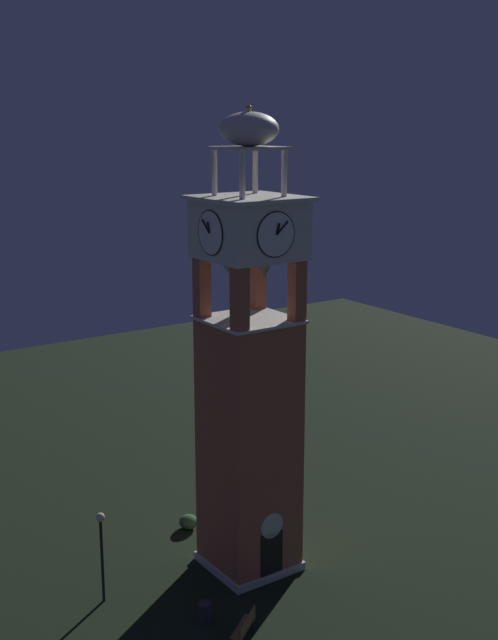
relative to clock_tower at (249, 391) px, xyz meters
The scene contains 8 objects.
ground 7.94m from the clock_tower, 93.39° to the left, with size 80.00×80.00×0.00m, color black.
clock_tower is the anchor object (origin of this frame).
park_bench 9.16m from the clock_tower, 126.30° to the right, with size 1.55×1.30×0.95m.
lamp_post 8.37m from the clock_tower, behind, with size 0.36×0.36×3.87m.
trash_bin 8.82m from the clock_tower, 146.12° to the right, with size 0.52×0.52×0.80m, color #2D2D33.
shrub_near_entry 8.76m from the clock_tower, 96.87° to the left, with size 0.89×0.89×0.67m, color #336638.
shrub_left_of_tower 8.42m from the clock_tower, 41.05° to the left, with size 1.27×1.27×0.60m, color #336638.
shrub_behind_bench 8.49m from the clock_tower, 69.24° to the left, with size 0.79×0.79×0.76m, color #336638.
Camera 1 is at (-18.37, -26.70, 18.81)m, focal length 46.14 mm.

